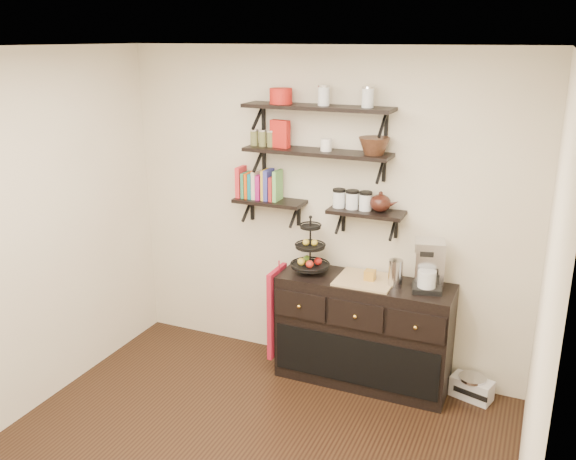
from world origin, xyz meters
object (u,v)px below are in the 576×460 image
Objects in this scene: sideboard at (363,332)px; radio at (472,388)px; fruit_stand at (311,254)px; coffee_maker at (429,266)px.

radio is at bearing 6.09° from sideboard.
fruit_stand reaches higher than sideboard.
fruit_stand is at bearing 168.84° from coffee_maker.
coffee_maker is at bearing -154.13° from radio.
coffee_maker reaches higher than sideboard.
sideboard is at bearing -0.38° from fruit_stand.
sideboard is 0.77m from fruit_stand.
sideboard is 3.99× the size of radio.
fruit_stand is 1.33× the size of radio.
sideboard is 0.95m from radio.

